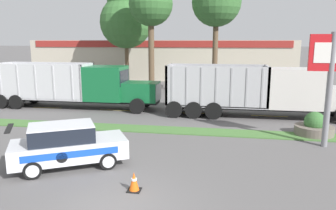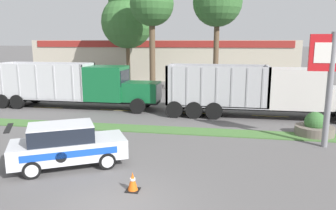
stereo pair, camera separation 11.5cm
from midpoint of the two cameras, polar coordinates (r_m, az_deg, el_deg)
ground_plane at (r=10.47m, az=-9.36°, el=-17.33°), size 600.00×600.00×0.00m
grass_verge at (r=18.48m, az=-0.30°, el=-4.37°), size 120.00×1.46×0.06m
centre_line_2 at (r=26.36m, az=-20.42°, el=-0.44°), size 2.40×0.14×0.01m
centre_line_3 at (r=24.11m, az=-9.26°, el=-0.90°), size 2.40×0.14×0.01m
centre_line_4 at (r=22.93m, az=3.60°, el=-1.40°), size 2.40×0.14×0.01m
centre_line_5 at (r=22.99m, az=17.11°, el=-1.84°), size 2.40×0.14×0.01m
dump_truck_lead at (r=24.88m, az=-13.39°, el=3.09°), size 12.36×2.66×3.33m
dump_truck_trail at (r=22.34m, az=18.08°, el=2.09°), size 12.23×2.61×3.39m
rally_car at (r=13.73m, az=-17.35°, el=-6.65°), size 4.74×3.77×1.78m
store_sign_post at (r=16.77m, az=26.37°, el=5.63°), size 2.05×0.28×5.37m
stone_planter at (r=19.09m, az=23.96°, el=-3.55°), size 1.99×1.99×1.29m
traffic_cone at (r=11.33m, az=-6.23°, el=-13.13°), size 0.45×0.45×0.66m
store_building_backdrop at (r=46.59m, az=-0.61°, el=8.11°), size 33.70×12.10×5.04m
tree_behind_left at (r=37.52m, az=-7.44°, el=14.98°), size 5.73×5.73×11.29m
tree_behind_centre at (r=31.32m, az=-3.12°, el=17.74°), size 4.04×4.04×11.32m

